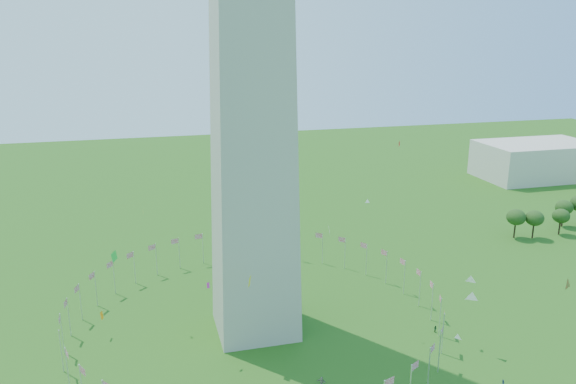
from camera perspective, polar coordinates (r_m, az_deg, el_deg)
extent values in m
cylinder|color=silver|center=(139.12, 13.25, -9.56)|extent=(0.24, 0.24, 9.00)
cylinder|color=silver|center=(144.42, 11.74, -8.49)|extent=(0.24, 0.24, 9.00)
cylinder|color=silver|center=(149.19, 9.97, -7.58)|extent=(0.24, 0.24, 9.00)
cylinder|color=silver|center=(153.36, 7.97, -6.82)|extent=(0.24, 0.24, 9.00)
cylinder|color=silver|center=(156.84, 5.81, -6.22)|extent=(0.24, 0.24, 9.00)
cylinder|color=silver|center=(159.59, 3.52, -5.77)|extent=(0.24, 0.24, 9.00)
cylinder|color=silver|center=(161.55, 1.14, -5.46)|extent=(0.24, 0.24, 9.00)
cylinder|color=silver|center=(162.70, -1.29, -5.31)|extent=(0.24, 0.24, 9.00)
cylinder|color=silver|center=(163.02, -3.76, -5.29)|extent=(0.24, 0.24, 9.00)
cylinder|color=silver|center=(162.50, -6.21, -5.43)|extent=(0.24, 0.24, 9.00)
cylinder|color=silver|center=(161.15, -8.63, -5.70)|extent=(0.24, 0.24, 9.00)
cylinder|color=silver|center=(158.99, -10.98, -6.13)|extent=(0.24, 0.24, 9.00)
cylinder|color=silver|center=(156.06, -13.22, -6.69)|extent=(0.24, 0.24, 9.00)
cylinder|color=silver|center=(152.40, -15.32, -7.41)|extent=(0.24, 0.24, 9.00)
cylinder|color=silver|center=(148.08, -17.24, -8.27)|extent=(0.24, 0.24, 9.00)
cylinder|color=silver|center=(143.16, -18.93, -9.28)|extent=(0.24, 0.24, 9.00)
cylinder|color=silver|center=(137.76, -20.32, -10.44)|extent=(0.24, 0.24, 9.00)
cylinder|color=silver|center=(131.98, -21.36, -11.74)|extent=(0.24, 0.24, 9.00)
cylinder|color=silver|center=(125.95, -21.96, -13.19)|extent=(0.24, 0.24, 9.00)
cylinder|color=silver|center=(119.85, -22.04, -14.76)|extent=(0.24, 0.24, 9.00)
cylinder|color=silver|center=(113.85, -21.49, -16.42)|extent=(0.24, 0.24, 9.00)
cylinder|color=silver|center=(109.52, 14.11, -17.10)|extent=(0.24, 0.24, 9.00)
cylinder|color=silver|center=(115.30, 15.13, -15.37)|extent=(0.24, 0.24, 9.00)
cylinder|color=silver|center=(121.34, 15.45, -13.72)|extent=(0.24, 0.24, 9.00)
cylinder|color=silver|center=(127.44, 15.19, -12.18)|extent=(0.24, 0.24, 9.00)
cylinder|color=silver|center=(133.42, 14.42, -10.80)|extent=(0.24, 0.24, 9.00)
cube|color=beige|center=(276.85, 23.90, 2.98)|extent=(50.00, 30.00, 16.00)
imported|color=gray|center=(109.94, 3.42, -18.67)|extent=(1.82, 1.74, 1.90)
imported|color=#1D2945|center=(116.16, 21.00, -17.77)|extent=(0.79, 0.70, 1.82)
imported|color=#183D22|center=(130.53, 14.75, -13.30)|extent=(0.66, 0.81, 1.54)
plane|color=white|center=(119.98, 18.08, -8.49)|extent=(1.56, 2.27, 2.48)
plane|color=green|center=(84.62, -17.24, -6.27)|extent=(0.31, 1.82, 1.84)
plane|color=orange|center=(125.50, -14.51, -1.98)|extent=(0.05, 1.64, 1.64)
plane|color=#CC2699|center=(111.96, -8.12, -9.37)|extent=(1.28, 0.42, 1.32)
plane|color=white|center=(95.67, 4.20, -3.84)|extent=(1.65, 1.14, 1.96)
plane|color=red|center=(119.26, 11.23, 4.81)|extent=(0.70, 1.20, 1.39)
plane|color=white|center=(103.62, 16.87, -13.94)|extent=(1.10, 1.16, 1.32)
plane|color=yellow|center=(108.59, -3.93, -9.06)|extent=(1.90, 1.42, 2.20)
plane|color=orange|center=(129.13, -18.39, -11.82)|extent=(0.86, 1.63, 1.80)
plane|color=white|center=(120.51, 8.07, -0.97)|extent=(0.92, 0.19, 0.94)
plane|color=green|center=(113.63, 26.53, -8.42)|extent=(2.02, 1.24, 2.17)
plane|color=white|center=(110.13, 18.16, -10.13)|extent=(2.04, 2.01, 2.73)
ellipsoid|color=#2C551C|center=(192.76, 22.09, -3.04)|extent=(5.98, 5.98, 9.34)
ellipsoid|color=#2C551C|center=(194.77, 23.69, -3.08)|extent=(5.78, 5.78, 9.02)
ellipsoid|color=#2C551C|center=(201.99, 25.92, -2.77)|extent=(5.45, 5.45, 8.51)
ellipsoid|color=#2C551C|center=(210.60, 26.18, -2.01)|extent=(5.80, 5.80, 9.06)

